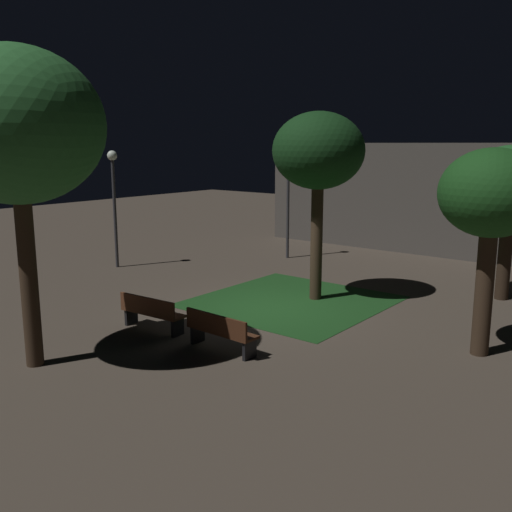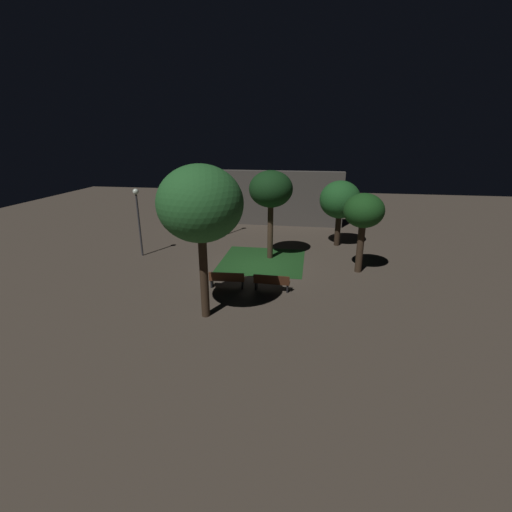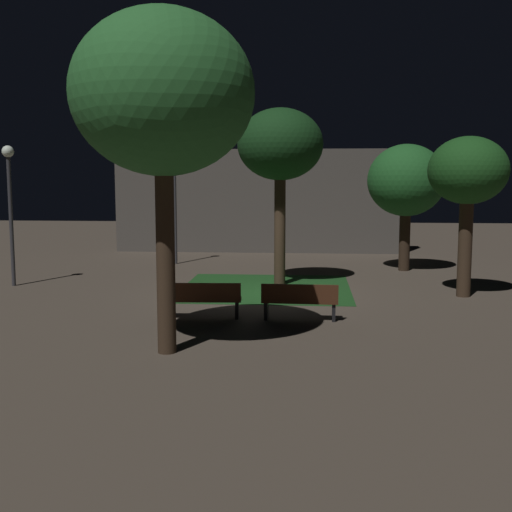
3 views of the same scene
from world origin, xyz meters
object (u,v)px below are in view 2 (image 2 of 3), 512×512
(bench_back_row, at_px, (227,279))
(tree_lawn_side, at_px, (340,200))
(bench_near_trees, at_px, (272,282))
(tree_tall_center, at_px, (271,190))
(tree_right_canopy, at_px, (364,212))
(tree_back_right, at_px, (200,205))
(lamp_post_plaza_east, at_px, (222,196))
(lamp_post_near_wall, at_px, (138,211))

(bench_back_row, xyz_separation_m, tree_lawn_side, (5.94, 8.47, 2.73))
(bench_near_trees, bearing_deg, tree_lawn_side, 66.71)
(tree_tall_center, xyz_separation_m, tree_right_canopy, (5.28, -1.57, -0.84))
(bench_back_row, height_order, tree_back_right, tree_back_right)
(bench_near_trees, bearing_deg, lamp_post_plaza_east, 117.47)
(lamp_post_plaza_east, bearing_deg, tree_back_right, -78.95)
(tree_back_right, bearing_deg, lamp_post_near_wall, 132.07)
(bench_back_row, relative_size, lamp_post_near_wall, 0.42)
(bench_back_row, bearing_deg, bench_near_trees, -0.00)
(bench_back_row, xyz_separation_m, tree_tall_center, (1.59, 5.01, 3.81))
(tree_back_right, xyz_separation_m, tree_right_canopy, (7.09, 6.45, -1.41))
(lamp_post_near_wall, bearing_deg, tree_back_right, -47.93)
(tree_tall_center, height_order, tree_right_canopy, tree_tall_center)
(tree_lawn_side, bearing_deg, lamp_post_plaza_east, 172.94)
(tree_right_canopy, bearing_deg, tree_tall_center, 163.46)
(bench_back_row, relative_size, tree_back_right, 0.28)
(tree_lawn_side, height_order, lamp_post_plaza_east, tree_lawn_side)
(lamp_post_plaza_east, distance_m, lamp_post_near_wall, 6.72)
(tree_back_right, xyz_separation_m, lamp_post_near_wall, (-6.44, 7.13, -1.90))
(tree_right_canopy, bearing_deg, lamp_post_plaza_east, 147.41)
(tree_lawn_side, bearing_deg, lamp_post_near_wall, -160.94)
(bench_back_row, xyz_separation_m, tree_back_right, (-0.21, -3.01, 4.38))
(lamp_post_near_wall, bearing_deg, tree_tall_center, 6.13)
(bench_near_trees, xyz_separation_m, tree_tall_center, (-0.70, 5.01, 3.81))
(tree_lawn_side, distance_m, lamp_post_plaza_east, 8.67)
(tree_back_right, relative_size, lamp_post_plaza_east, 1.43)
(bench_back_row, height_order, lamp_post_near_wall, lamp_post_near_wall)
(tree_back_right, relative_size, lamp_post_near_wall, 1.49)
(bench_near_trees, height_order, tree_lawn_side, tree_lawn_side)
(bench_near_trees, bearing_deg, bench_back_row, 180.00)
(tree_back_right, distance_m, tree_right_canopy, 9.69)
(lamp_post_near_wall, bearing_deg, bench_near_trees, -24.75)
(tree_right_canopy, bearing_deg, tree_back_right, -137.71)
(bench_back_row, height_order, lamp_post_plaza_east, lamp_post_plaza_east)
(bench_back_row, xyz_separation_m, lamp_post_plaza_east, (-2.66, 9.54, 2.58))
(tree_back_right, bearing_deg, bench_back_row, 85.94)
(bench_near_trees, distance_m, lamp_post_near_wall, 10.15)
(bench_back_row, bearing_deg, tree_right_canopy, 26.57)
(tree_right_canopy, distance_m, lamp_post_plaza_east, 11.33)
(bench_back_row, height_order, tree_tall_center, tree_tall_center)
(bench_near_trees, height_order, tree_back_right, tree_back_right)
(tree_back_right, bearing_deg, tree_tall_center, 77.30)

